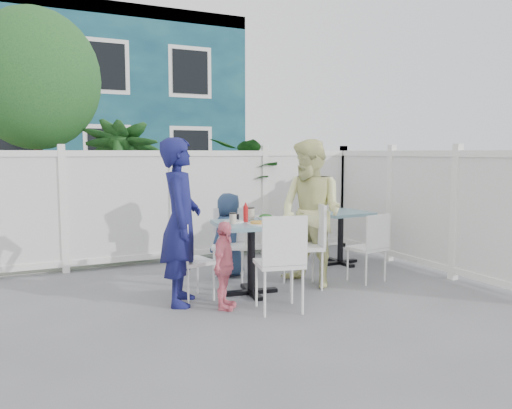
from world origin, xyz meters
name	(u,v)px	position (x,y,z in m)	size (l,w,h in m)	color
ground	(229,311)	(0.00, 0.00, 0.00)	(80.00, 80.00, 0.00)	slate
near_sidewalk	(145,246)	(0.00, 3.80, 0.01)	(24.00, 2.60, 0.01)	gray
street	(111,219)	(0.00, 7.50, 0.00)	(24.00, 5.00, 0.01)	black
far_sidewalk	(94,206)	(0.00, 10.60, 0.01)	(24.00, 1.60, 0.01)	gray
building	(63,110)	(-0.50, 14.00, 3.00)	(11.00, 6.00, 6.00)	#0F354D
fence_back	(173,208)	(0.10, 2.40, 0.78)	(5.86, 0.08, 1.60)	white
fence_right	(420,212)	(3.00, 0.60, 0.78)	(0.08, 3.66, 1.60)	white
tree	(35,80)	(-1.60, 3.30, 2.59)	(1.80, 1.62, 3.59)	#382316
potted_shrub_a	(126,189)	(-0.42, 3.10, 1.02)	(1.15, 1.15, 2.05)	#15451D
potted_shrub_b	(244,194)	(1.46, 3.00, 0.89)	(1.60, 1.39, 1.78)	#15451D
main_table	(251,239)	(0.46, 0.47, 0.62)	(0.85, 0.85, 0.80)	slate
spare_table	(341,223)	(2.22, 1.31, 0.58)	(0.75, 0.75, 0.75)	slate
chair_left	(187,255)	(-0.27, 0.52, 0.49)	(0.45, 0.46, 0.85)	white
chair_right	(310,239)	(1.20, 0.46, 0.57)	(0.54, 0.55, 0.98)	white
chair_back	(229,238)	(0.48, 1.22, 0.51)	(0.52, 0.51, 0.87)	white
chair_near	(281,256)	(0.45, -0.26, 0.57)	(0.52, 0.51, 0.97)	white
chair_spare	(371,243)	(1.98, 0.31, 0.49)	(0.44, 0.42, 0.84)	white
man	(181,222)	(-0.35, 0.46, 0.86)	(0.63, 0.41, 1.72)	#141651
woman	(311,213)	(1.24, 0.51, 0.86)	(0.84, 0.65, 1.73)	#E2E558
boy	(229,235)	(0.53, 1.32, 0.53)	(0.52, 0.34, 1.07)	navy
toddler	(224,266)	(-0.01, 0.09, 0.45)	(0.52, 0.22, 0.89)	pink
plate_main	(259,224)	(0.46, 0.29, 0.81)	(0.25, 0.25, 0.02)	white
plate_side	(234,222)	(0.29, 0.57, 0.81)	(0.23, 0.23, 0.02)	white
salad_bowl	(266,219)	(0.66, 0.52, 0.83)	(0.22, 0.22, 0.05)	white
coffee_cup_a	(233,219)	(0.23, 0.45, 0.86)	(0.07, 0.07, 0.11)	beige
coffee_cup_b	(251,214)	(0.54, 0.68, 0.87)	(0.09, 0.09, 0.13)	beige
ketchup_bottle	(246,214)	(0.42, 0.53, 0.89)	(0.05, 0.05, 0.18)	#B21415
salt_shaker	(234,217)	(0.35, 0.71, 0.84)	(0.03, 0.03, 0.07)	white
pepper_shaker	(238,217)	(0.40, 0.73, 0.84)	(0.03, 0.03, 0.07)	black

